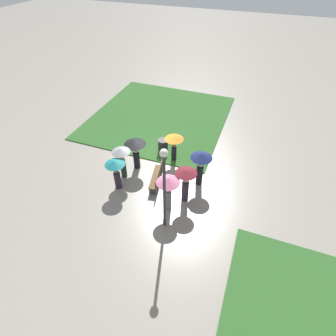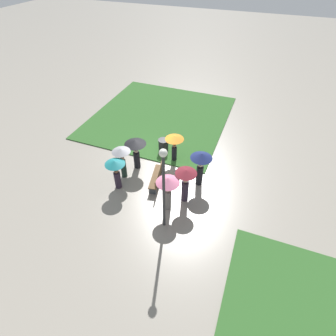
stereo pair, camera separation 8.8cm
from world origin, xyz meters
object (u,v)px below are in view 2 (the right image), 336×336
(crowd_person_black, at_px, (136,147))
(crowd_person_grey, at_px, (122,157))
(park_bench, at_px, (157,176))
(lamp_post, at_px, (164,181))
(crowd_person_teal, at_px, (116,169))
(trash_bin, at_px, (163,146))
(crowd_person_navy, at_px, (201,162))
(crowd_person_pink, at_px, (168,186))
(crowd_person_maroon, at_px, (186,180))
(crowd_person_orange, at_px, (174,142))

(crowd_person_black, bearing_deg, crowd_person_grey, -31.69)
(park_bench, xyz_separation_m, lamp_post, (2.44, 1.37, 2.32))
(lamp_post, bearing_deg, crowd_person_grey, -124.77)
(crowd_person_teal, bearing_deg, trash_bin, 108.03)
(lamp_post, distance_m, crowd_person_navy, 3.50)
(crowd_person_black, relative_size, crowd_person_pink, 0.94)
(crowd_person_navy, height_order, crowd_person_maroon, crowd_person_navy)
(crowd_person_black, distance_m, crowd_person_pink, 3.50)
(crowd_person_orange, bearing_deg, crowd_person_black, 60.10)
(crowd_person_orange, distance_m, crowd_person_pink, 3.65)
(trash_bin, relative_size, crowd_person_pink, 0.44)
(crowd_person_navy, bearing_deg, crowd_person_black, 175.86)
(crowd_person_teal, height_order, crowd_person_maroon, crowd_person_maroon)
(trash_bin, xyz_separation_m, crowd_person_black, (1.86, -0.87, 0.95))
(crowd_person_grey, relative_size, crowd_person_maroon, 0.96)
(trash_bin, relative_size, crowd_person_grey, 0.46)
(trash_bin, distance_m, crowd_person_grey, 3.19)
(crowd_person_black, xyz_separation_m, crowd_person_navy, (0.05, 3.66, 0.10))
(crowd_person_orange, relative_size, crowd_person_pink, 0.87)
(crowd_person_pink, bearing_deg, lamp_post, 94.21)
(crowd_person_pink, xyz_separation_m, crowd_person_grey, (-1.24, -3.04, -0.15))
(trash_bin, xyz_separation_m, crowd_person_navy, (1.91, 2.80, 1.06))
(crowd_person_maroon, bearing_deg, crowd_person_pink, -32.46)
(crowd_person_pink, distance_m, crowd_person_navy, 2.35)
(park_bench, bearing_deg, trash_bin, -176.16)
(crowd_person_orange, relative_size, crowd_person_navy, 0.85)
(park_bench, xyz_separation_m, trash_bin, (-2.65, -0.70, -0.04))
(lamp_post, relative_size, crowd_person_black, 2.33)
(crowd_person_grey, height_order, crowd_person_teal, crowd_person_grey)
(crowd_person_black, distance_m, crowd_person_grey, 1.01)
(crowd_person_grey, distance_m, crowd_person_teal, 0.86)
(trash_bin, bearing_deg, crowd_person_grey, -22.80)
(crowd_person_teal, bearing_deg, crowd_person_navy, 58.87)
(trash_bin, height_order, crowd_person_grey, crowd_person_grey)
(park_bench, distance_m, lamp_post, 3.63)
(lamp_post, distance_m, trash_bin, 5.97)
(crowd_person_black, height_order, crowd_person_teal, crowd_person_black)
(crowd_person_orange, height_order, crowd_person_teal, crowd_person_teal)
(crowd_person_navy, relative_size, crowd_person_maroon, 1.04)
(crowd_person_pink, distance_m, crowd_person_maroon, 1.00)
(crowd_person_black, relative_size, crowd_person_navy, 0.92)
(crowd_person_pink, bearing_deg, crowd_person_teal, -15.30)
(crowd_person_orange, distance_m, crowd_person_black, 2.20)
(crowd_person_teal, relative_size, crowd_person_maroon, 0.90)
(lamp_post, xyz_separation_m, crowd_person_black, (-3.22, -2.93, -1.40))
(park_bench, xyz_separation_m, crowd_person_black, (-0.78, -1.57, 0.92))
(park_bench, relative_size, crowd_person_grey, 1.03)
(crowd_person_black, bearing_deg, trash_bin, 141.90)
(crowd_person_grey, bearing_deg, crowd_person_black, 54.46)
(crowd_person_pink, distance_m, crowd_person_teal, 2.97)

